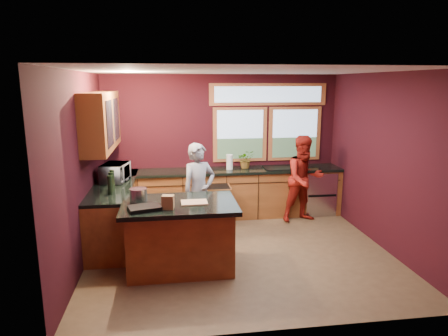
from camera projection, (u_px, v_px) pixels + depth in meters
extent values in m
plane|color=brown|center=(240.00, 252.00, 6.11)|extent=(4.50, 4.50, 0.00)
cube|color=black|center=(222.00, 145.00, 7.77)|extent=(4.50, 0.02, 2.70)
cube|color=black|center=(277.00, 207.00, 3.89)|extent=(4.50, 0.02, 2.70)
cube|color=black|center=(81.00, 170.00, 5.52)|extent=(0.02, 4.00, 2.70)
cube|color=black|center=(384.00, 162.00, 6.13)|extent=(0.02, 4.00, 2.70)
cube|color=silver|center=(241.00, 71.00, 5.55)|extent=(4.50, 4.00, 0.02)
cube|color=#90A9C8|center=(240.00, 135.00, 7.76)|extent=(1.06, 0.02, 1.06)
cube|color=#90A9C8|center=(295.00, 134.00, 7.91)|extent=(1.06, 0.02, 1.06)
cube|color=#9C542D|center=(269.00, 94.00, 7.67)|extent=(2.30, 0.02, 0.42)
cube|color=#5D3116|center=(101.00, 121.00, 6.25)|extent=(0.36, 1.80, 0.90)
cube|color=#5D3116|center=(224.00, 194.00, 7.67)|extent=(4.50, 0.60, 0.88)
cube|color=black|center=(224.00, 171.00, 7.56)|extent=(4.50, 0.64, 0.05)
cube|color=#B7B7BC|center=(317.00, 192.00, 7.90)|extent=(0.60, 0.58, 0.85)
cube|color=black|center=(281.00, 169.00, 7.68)|extent=(0.66, 0.46, 0.05)
cube|color=#5D3116|center=(115.00, 213.00, 6.58)|extent=(0.60, 2.30, 0.88)
cube|color=black|center=(114.00, 185.00, 6.48)|extent=(0.64, 2.30, 0.05)
cube|color=#5D3116|center=(180.00, 238.00, 5.51)|extent=(1.40, 0.90, 0.88)
cube|color=black|center=(179.00, 205.00, 5.41)|extent=(1.55, 1.05, 0.06)
imported|color=slate|center=(199.00, 192.00, 6.52)|extent=(0.69, 0.59, 1.59)
imported|color=maroon|center=(304.00, 179.00, 7.35)|extent=(0.89, 0.75, 1.61)
imported|color=#999999|center=(115.00, 173.00, 6.60)|extent=(0.47, 0.61, 0.30)
imported|color=#999999|center=(246.00, 159.00, 7.63)|extent=(0.31, 0.27, 0.35)
cylinder|color=silver|center=(230.00, 162.00, 7.55)|extent=(0.12, 0.12, 0.28)
cube|color=tan|center=(194.00, 202.00, 5.38)|extent=(0.35, 0.26, 0.02)
cylinder|color=#ADADB2|center=(138.00, 195.00, 5.46)|extent=(0.24, 0.24, 0.18)
cube|color=brown|center=(168.00, 202.00, 5.13)|extent=(0.17, 0.15, 0.18)
cube|color=black|center=(144.00, 208.00, 5.10)|extent=(0.46, 0.38, 0.05)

